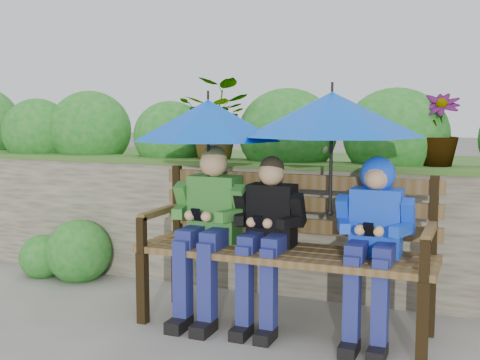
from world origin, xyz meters
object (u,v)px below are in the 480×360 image
at_px(boy_right, 374,231).
at_px(umbrella_left, 208,120).
at_px(boy_left, 209,222).
at_px(park_bench, 287,239).
at_px(boy_middle, 267,230).
at_px(umbrella_right, 332,114).

height_order(boy_right, umbrella_left, umbrella_left).
bearing_deg(boy_left, park_bench, 10.32).
bearing_deg(boy_middle, park_bench, 39.88).
bearing_deg(umbrella_right, boy_right, -7.97).
bearing_deg(umbrella_left, boy_middle, -3.66).
relative_size(boy_left, boy_middle, 1.05).
bearing_deg(umbrella_left, umbrella_right, 1.58).
distance_m(boy_middle, umbrella_left, 0.84).
bearing_deg(park_bench, boy_left, -169.68).
distance_m(park_bench, umbrella_right, 0.88).
bearing_deg(boy_right, boy_middle, -179.08).
bearing_deg(umbrella_right, park_bench, 172.57).
distance_m(boy_right, umbrella_left, 1.31).
xyz_separation_m(boy_middle, boy_right, (0.69, 0.01, 0.05)).
distance_m(boy_left, umbrella_left, 0.69).
distance_m(park_bench, umbrella_left, 0.96).
height_order(park_bench, umbrella_right, umbrella_right).
xyz_separation_m(boy_left, boy_right, (1.11, 0.02, 0.02)).
bearing_deg(boy_middle, umbrella_left, 176.34).
bearing_deg(umbrella_right, boy_left, -176.04).
height_order(park_bench, boy_middle, boy_middle).
xyz_separation_m(umbrella_left, umbrella_right, (0.84, 0.02, 0.04)).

